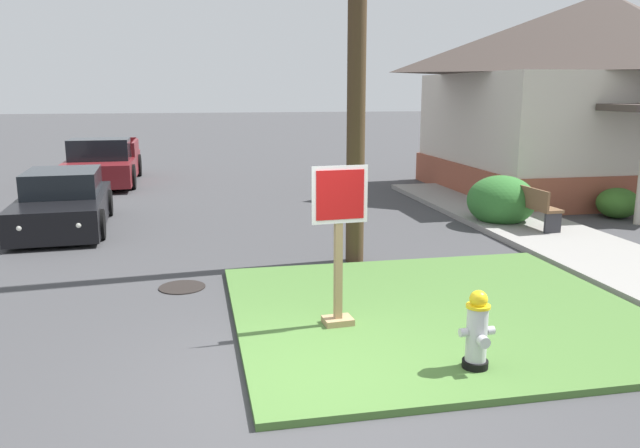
{
  "coord_description": "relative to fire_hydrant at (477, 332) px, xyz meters",
  "views": [
    {
      "loc": [
        -1.13,
        -5.73,
        2.94
      ],
      "look_at": [
        0.69,
        3.18,
        1.0
      ],
      "focal_mm": 35.16,
      "sensor_mm": 36.0,
      "label": 1
    }
  ],
  "objects": [
    {
      "name": "shrub_near_porch",
      "position": [
        6.89,
        7.06,
        -0.12
      ],
      "size": [
        0.95,
        0.95,
        0.71
      ],
      "primitive_type": "ellipsoid",
      "color": "#356423",
      "rests_on": "ground"
    },
    {
      "name": "stop_sign",
      "position": [
        -1.13,
        1.51,
        0.55
      ],
      "size": [
        0.7,
        0.31,
        1.99
      ],
      "color": "#A3845B",
      "rests_on": "grass_corner_patch"
    },
    {
      "name": "fire_hydrant",
      "position": [
        0.0,
        0.0,
        0.0
      ],
      "size": [
        0.38,
        0.34,
        0.85
      ],
      "color": "black",
      "rests_on": "grass_corner_patch"
    },
    {
      "name": "ground_plane",
      "position": [
        -1.7,
        0.04,
        -0.48
      ],
      "size": [
        160.0,
        160.0,
        0.0
      ],
      "primitive_type": "plane",
      "color": "#3D3D3F"
    },
    {
      "name": "pickup_truck_maroon",
      "position": [
        -5.64,
        15.28,
        0.14
      ],
      "size": [
        2.21,
        5.16,
        1.48
      ],
      "color": "maroon",
      "rests_on": "ground"
    },
    {
      "name": "corner_house",
      "position": [
        8.83,
        10.88,
        2.42
      ],
      "size": [
        9.04,
        8.17,
        5.65
      ],
      "color": "brown",
      "rests_on": "ground"
    },
    {
      "name": "parked_sedan_black",
      "position": [
        -5.6,
        8.47,
        0.06
      ],
      "size": [
        2.01,
        4.18,
        1.25
      ],
      "color": "black",
      "rests_on": "ground"
    },
    {
      "name": "manhole_cover",
      "position": [
        -3.07,
        3.66,
        -0.47
      ],
      "size": [
        0.7,
        0.7,
        0.02
      ],
      "primitive_type": "cylinder",
      "color": "black",
      "rests_on": "ground"
    },
    {
      "name": "street_bench",
      "position": [
        4.13,
        6.12,
        0.11
      ],
      "size": [
        0.48,
        1.53,
        0.85
      ],
      "color": "brown",
      "rests_on": "sidewalk_strip"
    },
    {
      "name": "sidewalk_strip",
      "position": [
        4.2,
        5.34,
        -0.42
      ],
      "size": [
        2.2,
        14.21,
        0.12
      ],
      "primitive_type": "cube",
      "color": "gray",
      "rests_on": "ground"
    },
    {
      "name": "grass_corner_patch",
      "position": [
        0.31,
        1.79,
        -0.44
      ],
      "size": [
        5.39,
        4.94,
        0.08
      ],
      "primitive_type": "cube",
      "color": "#477033",
      "rests_on": "ground"
    },
    {
      "name": "shrub_by_curb",
      "position": [
        3.81,
        6.84,
        0.08
      ],
      "size": [
        1.49,
        1.49,
        1.11
      ],
      "primitive_type": "ellipsoid",
      "color": "#2F6C2D",
      "rests_on": "ground"
    }
  ]
}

